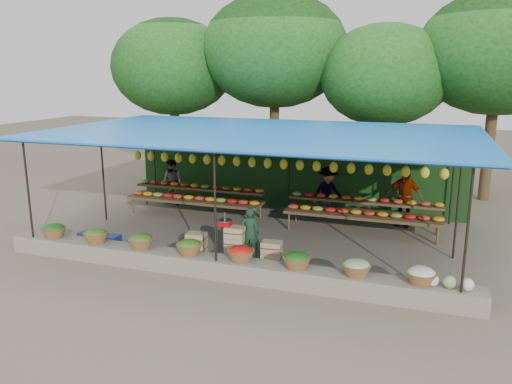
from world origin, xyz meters
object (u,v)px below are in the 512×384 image
(crate_counter, at_px, (234,245))
(weighing_scale, at_px, (225,223))
(blue_crate_front, at_px, (110,241))
(blue_crate_back, at_px, (89,238))
(vendor_seated, at_px, (250,233))

(crate_counter, relative_size, weighing_scale, 7.26)
(crate_counter, distance_m, weighing_scale, 0.58)
(blue_crate_front, bearing_deg, crate_counter, 3.04)
(crate_counter, distance_m, blue_crate_front, 3.25)
(crate_counter, bearing_deg, blue_crate_back, -176.60)
(crate_counter, xyz_separation_m, blue_crate_back, (-3.90, -0.23, -0.17))
(blue_crate_front, xyz_separation_m, blue_crate_back, (-0.66, 0.04, -0.00))
(weighing_scale, xyz_separation_m, blue_crate_back, (-3.68, -0.23, -0.70))
(crate_counter, bearing_deg, weighing_scale, 180.00)
(vendor_seated, bearing_deg, crate_counter, 16.98)
(blue_crate_front, distance_m, blue_crate_back, 0.66)
(vendor_seated, bearing_deg, weighing_scale, 7.48)
(crate_counter, distance_m, vendor_seated, 0.48)
(vendor_seated, height_order, blue_crate_back, vendor_seated)
(vendor_seated, bearing_deg, blue_crate_front, -2.22)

